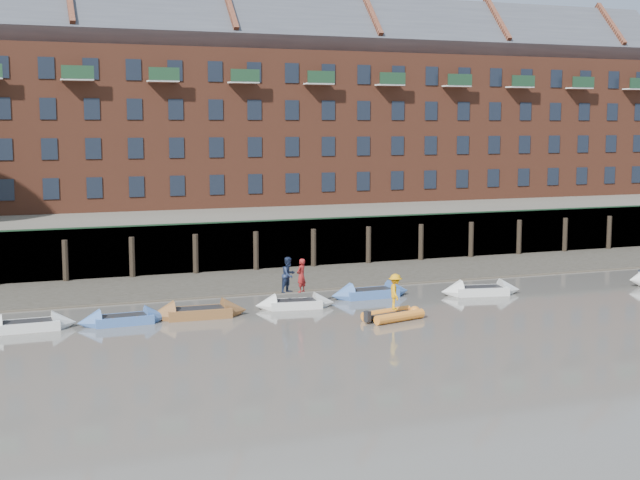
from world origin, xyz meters
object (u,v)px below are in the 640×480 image
person_rower_b (289,275)px  person_rib_crew (395,292)px  rowboat_3 (295,304)px  rowboat_6 (481,291)px  rowboat_4 (370,293)px  rowboat_2 (199,313)px  rib_tender (395,315)px  person_rower_a (301,275)px  rowboat_0 (27,326)px  rowboat_1 (123,320)px

person_rower_b → person_rib_crew: person_rower_b is taller
rowboat_3 → rowboat_6: 10.97m
rowboat_4 → rowboat_2: bearing=-171.5°
rib_tender → person_rower_a: bearing=112.9°
rowboat_3 → rowboat_6: rowboat_6 is taller
rowboat_0 → person_rower_b: size_ratio=2.38×
rowboat_4 → rib_tender: rowboat_4 is taller
person_rower_a → person_rower_b: size_ratio=0.94×
rowboat_3 → rowboat_2: bearing=-166.9°
rowboat_2 → rib_tender: size_ratio=1.52×
rowboat_2 → person_rower_b: (4.93, 0.64, 1.51)m
rowboat_0 → rowboat_3: rowboat_0 is taller
rowboat_0 → person_rib_crew: 17.49m
rowboat_4 → rowboat_6: (6.13, -1.47, -0.00)m
rowboat_6 → person_rib_crew: size_ratio=2.69×
rowboat_4 → person_rower_b: bearing=-169.1°
rib_tender → person_rib_crew: bearing=-124.5°
rowboat_1 → rib_tender: size_ratio=1.34×
person_rower_a → person_rib_crew: person_rower_a is taller
rowboat_2 → rowboat_6: rowboat_2 is taller
rowboat_1 → rowboat_6: rowboat_6 is taller
rowboat_1 → person_rower_b: bearing=2.7°
rowboat_6 → person_rower_a: bearing=-170.1°
person_rower_a → person_rower_b: person_rower_b is taller
rowboat_6 → person_rower_b: 11.38m
rowboat_0 → person_rib_crew: bearing=-14.3°
person_rower_b → person_rib_crew: (3.97, -4.54, -0.36)m
rib_tender → rowboat_1: bearing=148.7°
rowboat_2 → rowboat_6: 16.21m
rowboat_4 → person_rower_b: 5.48m
rowboat_3 → rib_tender: size_ratio=1.33×
rowboat_6 → person_rower_a: person_rower_a is taller
rowboat_1 → person_rower_b: 8.82m
person_rib_crew → rib_tender: bearing=-0.0°
rowboat_6 → rowboat_0: bearing=-168.6°
rowboat_3 → rib_tender: 5.68m
rowboat_1 → person_rower_a: size_ratio=2.47×
rowboat_3 → rowboat_0: bearing=-170.7°
rowboat_0 → rowboat_1: rowboat_0 is taller
rowboat_2 → rowboat_1: bearing=-175.4°
rowboat_2 → rib_tender: bearing=-20.6°
rowboat_3 → person_rower_b: person_rower_b is taller
rib_tender → person_rower_b: 6.17m
rowboat_6 → rib_tender: 8.35m
rowboat_2 → person_rib_crew: 9.79m
rowboat_4 → rib_tender: 5.68m
rowboat_3 → person_rower_a: bearing=3.8°
rowboat_3 → person_rib_crew: bearing=-42.8°
rowboat_4 → person_rower_a: person_rower_a is taller
rowboat_0 → person_rower_b: 13.12m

